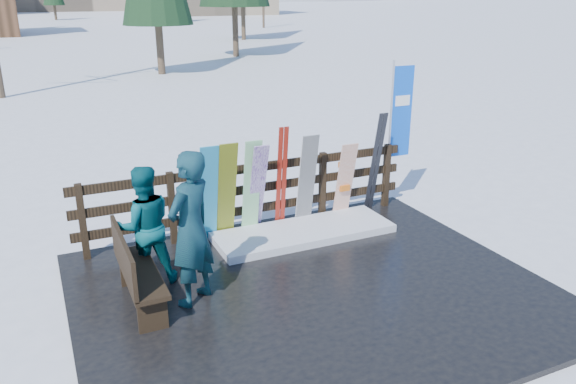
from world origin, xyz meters
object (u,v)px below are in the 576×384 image
snowboard_4 (307,180)px  person_back (144,226)px  snowboard_5 (345,181)px  snowboard_2 (227,191)px  snowboard_0 (208,194)px  rental_flag (399,117)px  snowboard_3 (257,189)px  person_front (191,229)px  bench (134,269)px  snowboard_1 (251,188)px

snowboard_4 → person_back: size_ratio=0.98×
snowboard_5 → snowboard_2: bearing=180.0°
snowboard_0 → rental_flag: size_ratio=0.62×
snowboard_3 → person_front: (-1.50, -1.60, 0.22)m
snowboard_0 → snowboard_3: (0.80, -0.00, -0.03)m
snowboard_2 → person_front: (-1.00, -1.60, 0.18)m
bench → person_front: (0.69, -0.15, 0.47)m
snowboard_3 → person_front: person_front is taller
snowboard_3 → person_front: bearing=-133.3°
snowboard_2 → snowboard_5: (2.10, 0.00, -0.13)m
snowboard_4 → snowboard_5: 0.73m
snowboard_2 → person_back: 1.67m
snowboard_3 → snowboard_4: snowboard_4 is taller
snowboard_5 → person_front: (-3.10, -1.60, 0.31)m
snowboard_4 → rental_flag: bearing=7.9°
person_front → person_back: (-0.43, 0.74, -0.17)m
snowboard_5 → rental_flag: 1.55m
bench → person_front: bearing=-12.0°
snowboard_4 → person_back: person_back is taller
snowboard_2 → snowboard_4: size_ratio=1.03×
snowboard_3 → person_back: size_ratio=0.97×
snowboard_1 → snowboard_3: size_ratio=1.02×
person_back → snowboard_4: bearing=-162.0°
snowboard_1 → rental_flag: bearing=5.3°
snowboard_1 → snowboard_2: bearing=180.0°
snowboard_0 → person_front: size_ratio=0.82×
snowboard_5 → rental_flag: (1.21, 0.27, 0.93)m
bench → rental_flag: size_ratio=0.58×
person_front → person_back: person_front is taller
snowboard_0 → snowboard_1: bearing=-0.0°
snowboard_5 → snowboard_4: bearing=180.0°
snowboard_2 → snowboard_4: (1.38, 0.00, -0.02)m
bench → snowboard_1: snowboard_1 is taller
snowboard_0 → snowboard_5: bearing=0.0°
snowboard_1 → snowboard_4: 0.97m
snowboard_2 → person_front: bearing=-122.0°
snowboard_3 → snowboard_4: bearing=0.0°
snowboard_4 → person_front: 2.87m
bench → snowboard_2: (1.69, 1.45, 0.29)m
snowboard_1 → snowboard_3: bearing=0.0°
bench → snowboard_4: bearing=25.3°
bench → snowboard_3: (2.19, 1.45, 0.25)m
snowboard_4 → rental_flag: (1.94, 0.27, 0.82)m
snowboard_3 → rental_flag: rental_flag is taller
snowboard_0 → person_front: 1.76m
bench → person_back: size_ratio=0.92×
snowboard_0 → rental_flag: 3.70m
bench → person_front: size_ratio=0.76×
snowboard_0 → snowboard_2: snowboard_2 is taller
snowboard_0 → person_back: bearing=-142.8°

